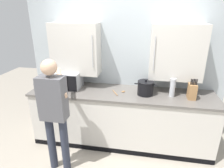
% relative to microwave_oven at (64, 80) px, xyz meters
% --- Properties ---
extents(back_wall_tiled, '(3.33, 0.44, 2.66)m').
position_rel_microwave_oven_xyz_m(back_wall_tiled, '(0.99, 0.29, 0.33)').
color(back_wall_tiled, '#B2BCC1').
rests_on(back_wall_tiled, ground_plane).
extents(counter_unit, '(2.97, 0.72, 0.94)m').
position_rel_microwave_oven_xyz_m(counter_unit, '(0.99, -0.04, -0.61)').
color(counter_unit, beige).
rests_on(counter_unit, ground_plane).
extents(microwave_oven, '(0.52, 0.37, 0.28)m').
position_rel_microwave_oven_xyz_m(microwave_oven, '(0.00, 0.00, 0.00)').
color(microwave_oven, '#B7BABF').
rests_on(microwave_oven, counter_unit).
extents(knife_block, '(0.11, 0.15, 0.32)m').
position_rel_microwave_oven_xyz_m(knife_block, '(2.04, -0.10, -0.02)').
color(knife_block, '#A37547').
rests_on(knife_block, counter_unit).
extents(thermos_flask, '(0.09, 0.09, 0.29)m').
position_rel_microwave_oven_xyz_m(thermos_flask, '(1.77, -0.07, 0.01)').
color(thermos_flask, '#B7BABF').
rests_on(thermos_flask, counter_unit).
extents(wooden_spoon, '(0.22, 0.20, 0.02)m').
position_rel_microwave_oven_xyz_m(wooden_spoon, '(0.96, -0.06, -0.13)').
color(wooden_spoon, '#A37547').
rests_on(wooden_spoon, counter_unit).
extents(stock_pot, '(0.35, 0.25, 0.25)m').
position_rel_microwave_oven_xyz_m(stock_pot, '(1.37, -0.06, -0.03)').
color(stock_pot, black).
rests_on(stock_pot, counter_unit).
extents(person_figure, '(0.44, 0.61, 1.64)m').
position_rel_microwave_oven_xyz_m(person_figure, '(0.19, -0.80, -0.11)').
color(person_figure, '#282D3D').
rests_on(person_figure, ground_plane).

